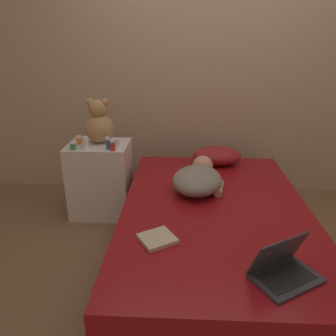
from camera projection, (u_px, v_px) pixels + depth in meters
ground_plane at (212, 260)px, 2.45m from camera, size 12.00×12.00×0.00m
wall_back at (209, 65)px, 3.17m from camera, size 8.00×0.06×2.60m
bed at (214, 234)px, 2.37m from camera, size 1.31×2.03×0.45m
nightstand at (101, 179)px, 3.00m from camera, size 0.53×0.42×0.68m
pillow at (217, 156)px, 3.02m from camera, size 0.44×0.30×0.16m
person_lying at (198, 178)px, 2.52m from camera, size 0.45×0.65×0.18m
laptop at (283, 268)px, 1.59m from camera, size 0.39×0.35×0.22m
teddy_bear at (99, 124)px, 2.87m from camera, size 0.26×0.26×0.39m
bottle_orange at (79, 140)px, 2.86m from camera, size 0.05×0.05×0.08m
bottle_green at (73, 146)px, 2.73m from camera, size 0.05×0.05×0.07m
bottle_red at (113, 145)px, 2.70m from camera, size 0.04×0.04×0.09m
bottle_clear at (116, 143)px, 2.78m from camera, size 0.06×0.06×0.08m
bottle_white at (85, 143)px, 2.74m from camera, size 0.06×0.06×0.10m
bottle_blue at (108, 143)px, 2.73m from camera, size 0.03×0.03×0.11m
book at (157, 239)px, 1.90m from camera, size 0.26×0.25×0.02m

